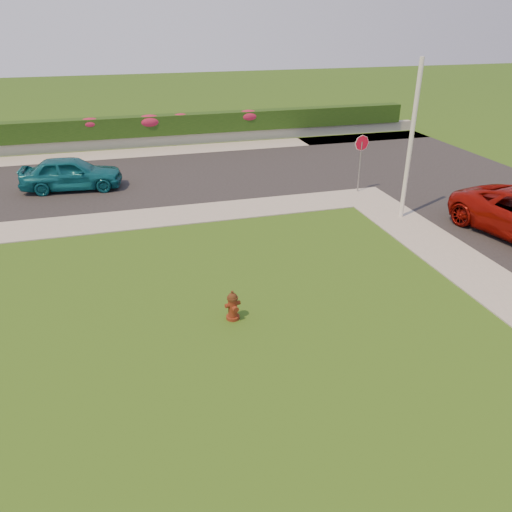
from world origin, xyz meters
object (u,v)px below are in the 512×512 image
object	(u,v)px
fire_hydrant	(233,306)
stop_sign	(361,150)
utility_pole	(411,143)
sedan_teal	(71,173)

from	to	relation	value
fire_hydrant	stop_sign	distance (m)	11.14
utility_pole	sedan_teal	bearing A→B (deg)	150.56
fire_hydrant	stop_sign	xyz separation A→B (m)	(7.44, 8.17, 1.43)
sedan_teal	fire_hydrant	bearing A→B (deg)	-154.69
sedan_teal	utility_pole	xyz separation A→B (m)	(11.98, -6.76, 2.07)
sedan_teal	utility_pole	world-z (taller)	utility_pole
utility_pole	stop_sign	distance (m)	3.31
sedan_teal	stop_sign	xyz separation A→B (m)	(11.74, -3.62, 1.05)
fire_hydrant	sedan_teal	bearing A→B (deg)	97.65
fire_hydrant	stop_sign	size ratio (longest dim) A/B	0.32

